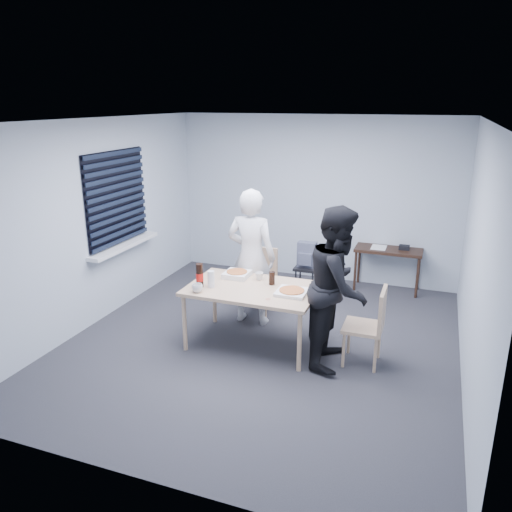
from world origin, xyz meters
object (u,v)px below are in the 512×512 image
at_px(chair_far, 260,276).
at_px(soda_bottle, 200,276).
at_px(backpack, 307,255).
at_px(person_black, 338,287).
at_px(dining_table, 253,292).
at_px(person_white, 251,257).
at_px(stool, 306,274).
at_px(mug_a, 197,288).
at_px(chair_right, 371,322).
at_px(side_table, 388,254).
at_px(mug_b, 259,276).

distance_m(chair_far, soda_bottle, 1.26).
bearing_deg(chair_far, backpack, 57.51).
bearing_deg(person_black, dining_table, 87.14).
distance_m(person_white, backpack, 1.20).
distance_m(chair_far, backpack, 0.87).
bearing_deg(dining_table, soda_bottle, -161.03).
relative_size(person_white, stool, 3.84).
height_order(dining_table, mug_a, mug_a).
xyz_separation_m(chair_far, chair_right, (1.63, -0.97, 0.00)).
bearing_deg(person_white, side_table, -131.23).
bearing_deg(dining_table, person_black, -2.86).
relative_size(person_white, soda_bottle, 6.30).
relative_size(stool, mug_b, 4.61).
relative_size(dining_table, person_black, 0.84).
height_order(person_black, soda_bottle, person_black).
relative_size(side_table, soda_bottle, 3.52).
xyz_separation_m(person_white, stool, (0.46, 1.09, -0.54)).
xyz_separation_m(person_black, mug_b, (-1.02, 0.31, -0.11)).
height_order(person_white, person_black, same).
height_order(backpack, soda_bottle, soda_bottle).
xyz_separation_m(chair_right, side_table, (-0.07, 2.38, 0.07)).
height_order(backpack, mug_b, backpack).
distance_m(chair_far, side_table, 2.10).
relative_size(chair_right, person_black, 0.50).
bearing_deg(stool, person_white, -112.59).
xyz_separation_m(dining_table, mug_b, (-0.01, 0.26, 0.11)).
height_order(stool, backpack, backpack).
xyz_separation_m(chair_far, person_black, (1.26, -1.02, 0.37)).
height_order(person_white, backpack, person_white).
bearing_deg(side_table, stool, -148.37).
xyz_separation_m(mug_a, soda_bottle, (-0.05, 0.16, 0.09)).
bearing_deg(chair_right, person_white, 159.34).
distance_m(chair_far, person_black, 1.66).
distance_m(chair_right, backpack, 2.06).
xyz_separation_m(dining_table, person_white, (-0.25, 0.61, 0.22)).
distance_m(chair_far, mug_b, 0.79).
height_order(chair_far, side_table, chair_far).
bearing_deg(person_black, soda_bottle, 95.37).
xyz_separation_m(side_table, soda_bottle, (-1.88, -2.58, 0.28)).
height_order(chair_right, stool, chair_right).
bearing_deg(side_table, chair_far, -137.83).
bearing_deg(chair_right, dining_table, 179.93).
xyz_separation_m(dining_table, person_black, (1.00, -0.05, 0.22)).
bearing_deg(side_table, mug_a, -123.83).
relative_size(chair_right, person_white, 0.50).
distance_m(chair_far, mug_a, 1.38).
bearing_deg(person_white, stool, -112.59).
height_order(dining_table, backpack, backpack).
relative_size(chair_right, backpack, 2.37).
relative_size(dining_table, stool, 3.24).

